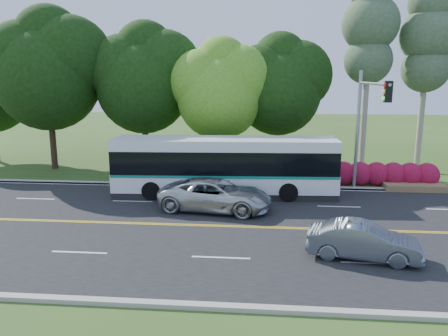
# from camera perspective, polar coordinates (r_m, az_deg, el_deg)

# --- Properties ---
(ground) EXTENTS (120.00, 120.00, 0.00)m
(ground) POSITION_cam_1_polar(r_m,az_deg,el_deg) (19.92, 2.02, -7.69)
(ground) COLOR #31511B
(ground) RESTS_ON ground
(road) EXTENTS (60.00, 14.00, 0.02)m
(road) POSITION_cam_1_polar(r_m,az_deg,el_deg) (19.91, 2.02, -7.66)
(road) COLOR black
(road) RESTS_ON ground
(curb_north) EXTENTS (60.00, 0.30, 0.15)m
(curb_north) POSITION_cam_1_polar(r_m,az_deg,el_deg) (26.73, 2.87, -2.37)
(curb_north) COLOR #A8A398
(curb_north) RESTS_ON ground
(curb_south) EXTENTS (60.00, 0.30, 0.15)m
(curb_south) POSITION_cam_1_polar(r_m,az_deg,el_deg) (13.38, 0.25, -17.73)
(curb_south) COLOR #A8A398
(curb_south) RESTS_ON ground
(grass_verge) EXTENTS (60.00, 4.00, 0.10)m
(grass_verge) POSITION_cam_1_polar(r_m,az_deg,el_deg) (28.53, 3.02, -1.50)
(grass_verge) COLOR #31511B
(grass_verge) RESTS_ON ground
(lane_markings) EXTENTS (57.60, 13.82, 0.00)m
(lane_markings) POSITION_cam_1_polar(r_m,az_deg,el_deg) (19.92, 1.75, -7.62)
(lane_markings) COLOR gold
(lane_markings) RESTS_ON road
(tree_row) EXTENTS (44.70, 9.10, 13.84)m
(tree_row) POSITION_cam_1_polar(r_m,az_deg,el_deg) (31.46, -6.25, 11.98)
(tree_row) COLOR black
(tree_row) RESTS_ON ground
(bougainvillea_hedge) EXTENTS (9.50, 2.25, 1.50)m
(bougainvillea_hedge) POSITION_cam_1_polar(r_m,az_deg,el_deg) (28.23, 17.70, -0.82)
(bougainvillea_hedge) COLOR maroon
(bougainvillea_hedge) RESTS_ON ground
(traffic_signal) EXTENTS (0.42, 6.10, 7.00)m
(traffic_signal) POSITION_cam_1_polar(r_m,az_deg,el_deg) (24.83, 18.06, 6.72)
(traffic_signal) COLOR #93959B
(traffic_signal) RESTS_ON ground
(transit_bus) EXTENTS (12.54, 3.31, 3.25)m
(transit_bus) POSITION_cam_1_polar(r_m,az_deg,el_deg) (24.63, 0.06, 0.11)
(transit_bus) COLOR white
(transit_bus) RESTS_ON road
(sedan) EXTENTS (4.30, 2.22, 1.35)m
(sedan) POSITION_cam_1_polar(r_m,az_deg,el_deg) (17.19, 17.76, -9.08)
(sedan) COLOR slate
(sedan) RESTS_ON road
(suv) EXTENTS (5.98, 3.42, 1.57)m
(suv) POSITION_cam_1_polar(r_m,az_deg,el_deg) (22.05, -1.09, -3.52)
(suv) COLOR silver
(suv) RESTS_ON road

